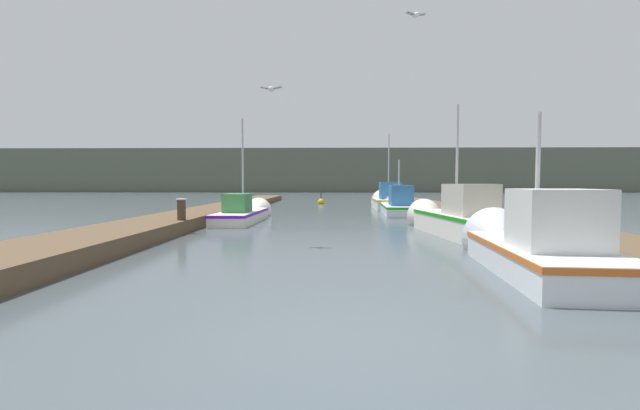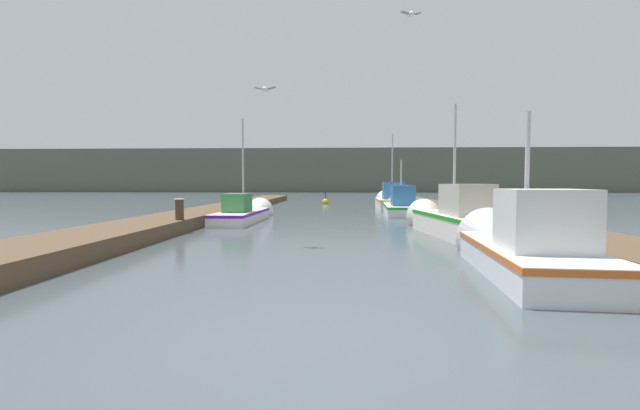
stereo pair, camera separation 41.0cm
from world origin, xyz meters
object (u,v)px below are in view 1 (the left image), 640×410
fishing_boat_4 (388,201)px  seagull_1 (271,89)px  fishing_boat_2 (246,213)px  mooring_piling_1 (486,211)px  channel_buoy (321,202)px  fishing_boat_3 (398,205)px  mooring_piling_0 (182,216)px  fishing_boat_0 (531,246)px  seagull_lead (416,15)px  fishing_boat_1 (454,218)px

fishing_boat_4 → seagull_1: fishing_boat_4 is taller
fishing_boat_2 → fishing_boat_4: bearing=52.2°
mooring_piling_1 → fishing_boat_2: bearing=150.4°
fishing_boat_4 → mooring_piling_1: fishing_boat_4 is taller
seagull_1 → fishing_boat_4: bearing=-102.4°
fishing_boat_2 → channel_buoy: size_ratio=5.98×
fishing_boat_3 → channel_buoy: size_ratio=5.95×
fishing_boat_3 → mooring_piling_1: 9.21m
mooring_piling_0 → mooring_piling_1: mooring_piling_1 is taller
fishing_boat_0 → fishing_boat_2: (-7.31, 10.08, -0.11)m
fishing_boat_2 → fishing_boat_4: size_ratio=1.19×
mooring_piling_1 → seagull_lead: seagull_lead is taller
channel_buoy → seagull_lead: size_ratio=1.82×
fishing_boat_3 → mooring_piling_1: (1.25, -9.12, 0.30)m
fishing_boat_0 → fishing_boat_1: fishing_boat_1 is taller
fishing_boat_3 → mooring_piling_1: bearing=-78.7°
fishing_boat_3 → seagull_1: size_ratio=10.87×
mooring_piling_1 → seagull_1: (-6.34, -2.26, 3.28)m
fishing_boat_4 → channel_buoy: fishing_boat_4 is taller
fishing_boat_1 → mooring_piling_1: size_ratio=4.17×
mooring_piling_0 → seagull_lead: (6.97, -2.04, 5.43)m
fishing_boat_0 → seagull_1: bearing=155.0°
fishing_boat_2 → channel_buoy: 14.53m
fishing_boat_0 → seagull_lead: 6.71m
fishing_boat_1 → channel_buoy: fishing_boat_1 is taller
fishing_boat_0 → fishing_boat_4: 18.82m
fishing_boat_0 → fishing_boat_1: bearing=93.5°
channel_buoy → mooring_piling_1: bearing=-73.9°
fishing_boat_2 → mooring_piling_0: fishing_boat_2 is taller
fishing_boat_1 → mooring_piling_1: (0.94, -0.12, 0.21)m
fishing_boat_2 → channel_buoy: bearing=80.1°
channel_buoy → seagull_1: 21.64m
fishing_boat_0 → seagull_1: size_ratio=9.11×
fishing_boat_2 → seagull_1: (2.06, -7.04, 3.67)m
fishing_boat_3 → fishing_boat_4: 4.40m
fishing_boat_4 → channel_buoy: size_ratio=5.04×
fishing_boat_2 → channel_buoy: fishing_boat_2 is taller
fishing_boat_0 → seagull_lead: (-1.51, 3.47, 5.55)m
fishing_boat_0 → seagull_1: seagull_1 is taller
mooring_piling_1 → channel_buoy: mooring_piling_1 is taller
fishing_boat_4 → seagull_lead: 16.37m
fishing_boat_3 → seagull_1: seagull_1 is taller
fishing_boat_2 → seagull_1: size_ratio=10.92×
fishing_boat_3 → seagull_lead: bearing=-93.6°
seagull_1 → fishing_boat_0: bearing=155.6°
fishing_boat_2 → mooring_piling_0: (-1.17, -4.57, 0.23)m
fishing_boat_2 → fishing_boat_3: bearing=32.9°
seagull_lead → fishing_boat_4: bearing=-110.9°
fishing_boat_3 → fishing_boat_4: fishing_boat_4 is taller
mooring_piling_0 → fishing_boat_0: bearing=-33.0°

